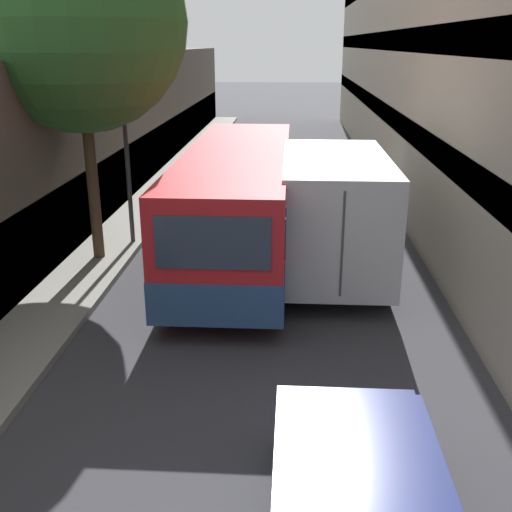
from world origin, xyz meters
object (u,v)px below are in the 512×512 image
(bus, at_px, (238,201))
(box_truck, at_px, (332,204))
(street_lamp, at_px, (119,52))
(street_tree_left, at_px, (78,21))

(bus, bearing_deg, box_truck, -10.60)
(bus, height_order, box_truck, box_truck)
(bus, distance_m, street_lamp, 4.77)
(street_lamp, bearing_deg, box_truck, -11.84)
(street_tree_left, bearing_deg, street_lamp, 66.64)
(street_lamp, bearing_deg, bus, -12.80)
(bus, height_order, street_tree_left, street_tree_left)
(bus, xyz_separation_m, street_tree_left, (-3.57, -0.60, 4.31))
(box_truck, height_order, street_lamp, street_lamp)
(box_truck, distance_m, street_lamp, 6.56)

